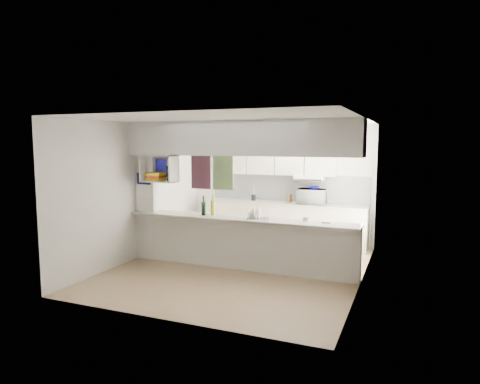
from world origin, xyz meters
The scene contains 16 objects.
floor centered at (0.00, 0.00, 0.00)m, with size 4.80×4.80×0.00m, color tan.
ceiling centered at (0.00, 0.00, 2.60)m, with size 4.80×4.80×0.00m, color white.
wall_back centered at (0.00, 2.40, 1.30)m, with size 4.20×4.20×0.00m, color silver.
wall_left centered at (-2.10, 0.00, 1.30)m, with size 4.80×4.80×0.00m, color silver.
wall_right centered at (2.10, 0.00, 1.30)m, with size 4.80×4.80×0.00m, color silver.
servery_partition centered at (-0.17, 0.00, 1.66)m, with size 4.20×0.50×2.60m.
cubby_shelf centered at (-1.57, -0.06, 1.71)m, with size 0.65×0.35×0.50m.
kitchen_run centered at (0.16, 2.14, 0.83)m, with size 3.60×0.63×2.24m.
microwave centered at (0.82, 2.12, 1.08)m, with size 0.59×0.40×0.32m, color white.
bowl centered at (0.86, 2.11, 1.27)m, with size 0.24×0.24×0.06m, color #100D91.
dish_rack centered at (0.36, -0.01, 1.00)m, with size 0.44×0.37×0.21m.
cup centered at (0.25, -0.04, 0.98)m, with size 0.11×0.11×0.09m, color white.
wine_bottles centered at (-0.60, 0.01, 1.06)m, with size 0.23×0.16×0.37m.
plastic_tubs centered at (1.21, 0.12, 0.95)m, with size 0.48×0.17×0.06m.
utensil_jar centered at (-0.53, 2.15, 0.99)m, with size 0.10×0.10×0.14m, color black.
knife_block centered at (0.30, 2.18, 1.01)m, with size 0.09×0.07×0.18m, color brown.
Camera 1 is at (2.82, -6.84, 2.23)m, focal length 32.00 mm.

